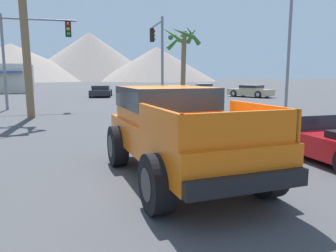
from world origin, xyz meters
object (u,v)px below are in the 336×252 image
(parked_car_dark, at_px, (101,91))
(palm_tree_tall, at_px, (21,1))
(red_convertible_car, at_px, (334,143))
(orange_pickup_truck, at_px, (175,126))
(street_lamp_post, at_px, (291,3))
(parked_car_tan, at_px, (251,91))
(traffic_light_main, at_px, (33,43))
(traffic_light_crosswalk, at_px, (158,47))
(parked_car_white, at_px, (204,88))
(palm_tree_short, at_px, (182,45))
(parked_car_silver, at_px, (179,92))

(parked_car_dark, height_order, palm_tree_tall, palm_tree_tall)
(red_convertible_car, bearing_deg, orange_pickup_truck, 179.67)
(street_lamp_post, relative_size, palm_tree_tall, 1.26)
(parked_car_tan, distance_m, traffic_light_main, 19.79)
(traffic_light_crosswalk, bearing_deg, parked_car_tan, -56.31)
(parked_car_tan, xyz_separation_m, palm_tree_tall, (-18.07, -11.34, 4.83))
(parked_car_white, xyz_separation_m, palm_tree_short, (-6.15, -11.45, 3.72))
(traffic_light_main, relative_size, palm_tree_short, 0.97)
(orange_pickup_truck, xyz_separation_m, parked_car_silver, (6.64, 22.06, -0.43))
(street_lamp_post, xyz_separation_m, palm_tree_tall, (-11.97, 3.16, 0.11))
(parked_car_dark, distance_m, parked_car_silver, 7.86)
(street_lamp_post, bearing_deg, palm_tree_tall, 165.19)
(orange_pickup_truck, bearing_deg, traffic_light_crosswalk, 72.75)
(parked_car_tan, height_order, parked_car_white, parked_car_tan)
(parked_car_white, distance_m, traffic_light_main, 21.83)
(traffic_light_main, bearing_deg, parked_car_silver, 32.35)
(palm_tree_short, bearing_deg, traffic_light_crosswalk, -131.14)
(parked_car_tan, distance_m, parked_car_dark, 14.42)
(parked_car_silver, height_order, palm_tree_tall, palm_tree_tall)
(traffic_light_crosswalk, bearing_deg, palm_tree_short, -41.14)
(traffic_light_crosswalk, bearing_deg, traffic_light_main, 88.04)
(parked_car_dark, bearing_deg, red_convertible_car, 107.24)
(parked_car_tan, xyz_separation_m, traffic_light_crosswalk, (-10.71, -7.14, 3.26))
(red_convertible_car, bearing_deg, parked_car_silver, 80.57)
(parked_car_silver, bearing_deg, parked_car_tan, -114.51)
(parked_car_dark, height_order, traffic_light_main, traffic_light_main)
(palm_tree_short, bearing_deg, traffic_light_main, -165.07)
(parked_car_dark, xyz_separation_m, street_lamp_post, (7.64, -18.90, 4.76))
(palm_tree_short, bearing_deg, palm_tree_tall, -144.25)
(orange_pickup_truck, distance_m, traffic_light_crosswalk, 15.32)
(traffic_light_crosswalk, xyz_separation_m, palm_tree_short, (2.59, 2.96, 0.44))
(orange_pickup_truck, xyz_separation_m, parked_car_tan, (13.74, 21.88, -0.44))
(parked_car_dark, bearing_deg, street_lamp_post, 120.41)
(parked_car_tan, relative_size, parked_car_white, 0.98)
(traffic_light_main, xyz_separation_m, palm_tree_tall, (0.19, -4.46, 1.50))
(traffic_light_main, height_order, street_lamp_post, street_lamp_post)
(orange_pickup_truck, height_order, palm_tree_tall, palm_tree_tall)
(orange_pickup_truck, xyz_separation_m, traffic_light_crosswalk, (3.03, 14.74, 2.83))
(parked_car_dark, xyz_separation_m, traffic_light_main, (-4.52, -11.27, 3.37))
(traffic_light_crosswalk, height_order, palm_tree_tall, palm_tree_tall)
(orange_pickup_truck, height_order, street_lamp_post, street_lamp_post)
(red_convertible_car, xyz_separation_m, parked_car_white, (7.70, 28.98, 0.16))
(parked_car_dark, height_order, parked_car_white, parked_car_white)
(red_convertible_car, bearing_deg, palm_tree_short, 82.20)
(red_convertible_car, relative_size, parked_car_silver, 0.89)
(parked_car_white, height_order, traffic_light_main, traffic_light_main)
(parked_car_white, bearing_deg, parked_car_dark, -155.67)
(parked_car_silver, distance_m, traffic_light_main, 13.61)
(orange_pickup_truck, relative_size, traffic_light_main, 0.89)
(parked_car_tan, bearing_deg, traffic_light_crosswalk, -178.20)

